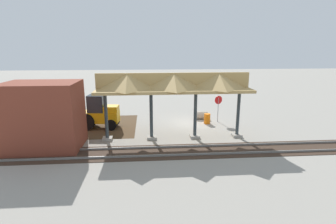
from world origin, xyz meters
The scene contains 10 objects.
ground_plane centered at (0.00, 0.00, 0.00)m, with size 120.00×120.00×0.00m, color gray.
dirt_work_zone centered at (10.08, 0.20, 0.00)m, with size 10.16×7.00×0.01m, color #4C3823.
platform_canopy centered at (2.07, 3.86, 4.15)m, with size 10.98×3.20×4.90m.
rail_tracks centered at (0.00, 6.53, 0.03)m, with size 60.00×2.58×0.15m.
stop_sign centered at (-2.45, -0.32, 1.75)m, with size 0.73×0.26×2.42m.
backhoe centered at (8.15, 0.74, 1.26)m, with size 5.32×1.97×2.82m.
dirt_mound centered at (12.15, -0.35, 0.00)m, with size 5.10×5.10×1.46m, color #4C3823.
concrete_pipe centered at (-1.12, -1.36, 0.38)m, with size 1.27×0.88×0.76m.
brick_utility_building centered at (10.83, 5.07, 2.23)m, with size 4.71×3.43×4.46m, color brown.
traffic_barrel centered at (-1.35, 0.20, 0.45)m, with size 0.56×0.56×0.90m, color orange.
Camera 1 is at (3.96, 22.44, 6.62)m, focal length 28.00 mm.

